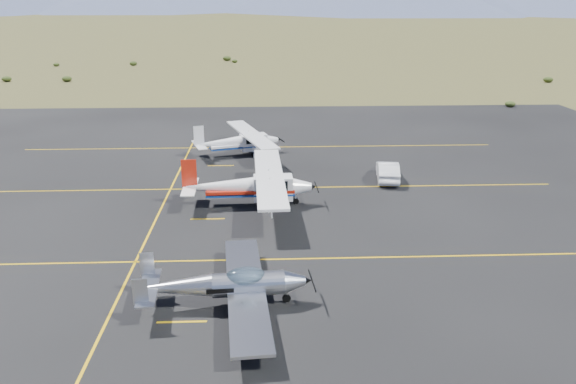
% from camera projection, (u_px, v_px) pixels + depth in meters
% --- Properties ---
extents(ground, '(1600.00, 1600.00, 0.00)m').
position_uv_depth(ground, '(258.00, 279.00, 25.76)').
color(ground, '#383D1C').
rests_on(ground, ground).
extents(apron, '(72.00, 72.00, 0.02)m').
position_uv_depth(apron, '(259.00, 222.00, 32.36)').
color(apron, black).
rests_on(apron, ground).
extents(aircraft_low_wing, '(6.95, 9.66, 2.09)m').
position_uv_depth(aircraft_low_wing, '(229.00, 285.00, 23.16)').
color(aircraft_low_wing, silver).
rests_on(aircraft_low_wing, apron).
extents(aircraft_cessna, '(7.13, 11.92, 3.02)m').
position_uv_depth(aircraft_cessna, '(250.00, 185.00, 34.41)').
color(aircraft_cessna, white).
rests_on(aircraft_cessna, apron).
extents(aircraft_plain, '(7.16, 10.45, 2.67)m').
position_uv_depth(aircraft_plain, '(239.00, 141.00, 45.58)').
color(aircraft_plain, white).
rests_on(aircraft_plain, apron).
extents(sedan, '(1.99, 4.26, 1.35)m').
position_uv_depth(sedan, '(388.00, 171.00, 39.45)').
color(sedan, white).
rests_on(sedan, apron).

